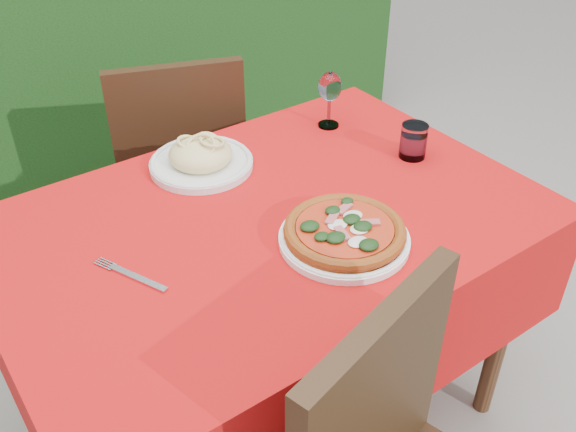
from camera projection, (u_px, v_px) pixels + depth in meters
ground at (273, 417)px, 1.93m from camera, size 60.00×60.00×0.00m
dining_table at (270, 265)px, 1.58m from camera, size 1.26×0.86×0.75m
chair_far at (180, 163)px, 2.13m from camera, size 0.52×0.52×0.90m
pizza_plate at (344, 233)px, 1.40m from camera, size 0.29×0.29×0.05m
pasta_plate at (201, 158)px, 1.65m from camera, size 0.27×0.27×0.08m
water_glass at (413, 143)px, 1.69m from camera, size 0.07×0.07×0.09m
wine_glass at (330, 89)px, 1.79m from camera, size 0.07×0.07×0.16m
fork at (138, 278)px, 1.31m from camera, size 0.10×0.19×0.01m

